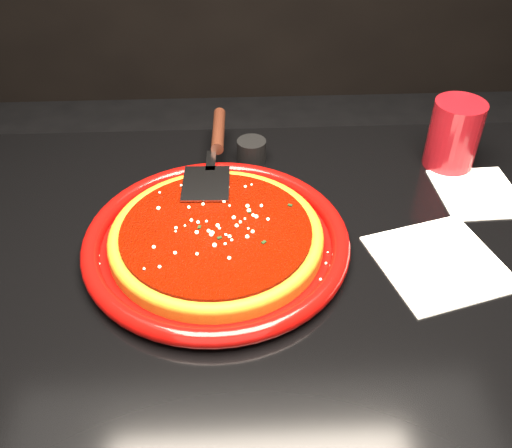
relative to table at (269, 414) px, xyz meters
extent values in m
cube|color=black|center=(0.00, 0.00, 0.00)|extent=(1.20, 0.80, 0.75)
cylinder|color=#750604|center=(-0.08, 0.05, 0.39)|extent=(0.52, 0.52, 0.03)
cylinder|color=brown|center=(-0.08, 0.05, 0.39)|extent=(0.42, 0.42, 0.02)
torus|color=brown|center=(-0.08, 0.05, 0.40)|extent=(0.42, 0.42, 0.02)
cylinder|color=#600900|center=(-0.08, 0.05, 0.41)|extent=(0.37, 0.37, 0.01)
cylinder|color=maroon|center=(0.33, 0.26, 0.44)|extent=(0.12, 0.12, 0.12)
cube|color=white|center=(0.24, 0.00, 0.38)|extent=(0.21, 0.21, 0.00)
cube|color=white|center=(0.36, 0.17, 0.38)|extent=(0.14, 0.15, 0.00)
cylinder|color=black|center=(-0.02, 0.29, 0.40)|extent=(0.05, 0.05, 0.04)
camera|label=1|loc=(-0.05, -0.59, 0.95)|focal=40.00mm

